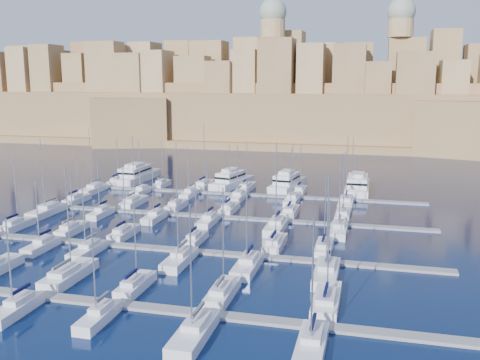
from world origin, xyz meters
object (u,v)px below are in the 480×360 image
(sailboat_2, at_px, (69,275))
(motor_yacht_b, at_px, (231,180))
(motor_yacht_a, at_px, (136,175))
(motor_yacht_d, at_px, (357,185))
(sailboat_4, at_px, (222,293))
(motor_yacht_c, at_px, (287,183))

(sailboat_2, bearing_deg, motor_yacht_b, 85.64)
(sailboat_2, xyz_separation_m, motor_yacht_a, (-22.38, 70.58, 0.95))
(sailboat_2, xyz_separation_m, motor_yacht_b, (5.25, 68.89, 0.95))
(sailboat_2, height_order, motor_yacht_a, sailboat_2)
(motor_yacht_d, bearing_deg, sailboat_2, -118.02)
(sailboat_2, height_order, motor_yacht_b, sailboat_2)
(motor_yacht_a, bearing_deg, motor_yacht_b, -3.49)
(sailboat_2, distance_m, motor_yacht_b, 69.10)
(motor_yacht_a, bearing_deg, motor_yacht_d, -0.43)
(sailboat_4, height_order, motor_yacht_c, sailboat_4)
(motor_yacht_b, distance_m, motor_yacht_d, 32.09)
(sailboat_2, bearing_deg, sailboat_4, -2.27)
(sailboat_2, relative_size, sailboat_4, 1.12)
(motor_yacht_b, height_order, motor_yacht_c, same)
(sailboat_4, bearing_deg, motor_yacht_d, 78.31)
(motor_yacht_a, relative_size, motor_yacht_c, 1.13)
(sailboat_4, height_order, motor_yacht_d, sailboat_4)
(sailboat_2, distance_m, sailboat_4, 22.65)
(motor_yacht_a, xyz_separation_m, motor_yacht_c, (42.24, -1.31, 0.00))
(motor_yacht_a, height_order, motor_yacht_d, same)
(motor_yacht_a, height_order, motor_yacht_c, same)
(motor_yacht_a, bearing_deg, sailboat_4, -57.80)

